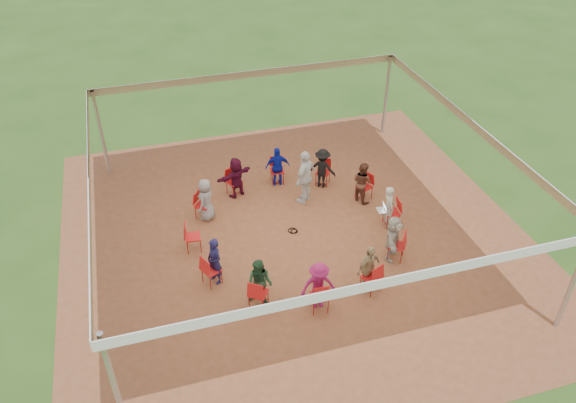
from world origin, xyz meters
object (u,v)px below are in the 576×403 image
object	(u,v)px
person_seated_10	(393,238)
standing_person	(305,177)
person_seated_2	(322,168)
person_seated_5	(206,200)
chair_1	(364,187)
chair_2	(323,172)
person_seated_9	(368,268)
chair_7	(211,270)
laptop	(383,208)
chair_10	(371,277)
chair_3	(277,171)
person_seated_6	(215,261)
person_seated_8	(319,286)
chair_0	(392,213)
person_seated_3	(278,167)
person_seated_1	(362,182)
person_seated_4	(236,177)
chair_6	(193,237)
chair_8	(258,293)
chair_4	(234,182)
person_seated_0	(389,207)
chair_11	(396,246)
cable_coil	(293,231)
chair_9	(319,296)
person_seated_7	(260,283)
chair_5	(203,205)

from	to	relation	value
person_seated_10	standing_person	bearing A→B (deg)	59.47
person_seated_2	person_seated_5	distance (m)	3.91
chair_1	chair_2	world-z (taller)	same
person_seated_9	chair_1	bearing A→B (deg)	43.78
chair_7	laptop	size ratio (longest dim) A/B	2.61
chair_10	person_seated_2	size ratio (longest dim) A/B	0.67
chair_3	person_seated_6	distance (m)	4.90
person_seated_8	chair_0	bearing A→B (deg)	43.78
person_seated_3	person_seated_10	world-z (taller)	same
person_seated_1	person_seated_4	distance (m)	3.91
chair_1	laptop	bearing A→B (deg)	154.15
chair_6	chair_8	bearing A→B (deg)	30.00
person_seated_1	chair_0	bearing A→B (deg)	169.53
chair_7	person_seated_1	bearing A→B (deg)	90.00
chair_7	person_seated_5	bearing A→B (deg)	147.89
chair_7	person_seated_3	size ratio (longest dim) A/B	0.67
chair_4	person_seated_5	xyz separation A→B (m)	(-1.05, -1.02, 0.23)
person_seated_4	standing_person	bearing A→B (deg)	130.75
chair_8	laptop	bearing A→B (deg)	61.70
person_seated_0	person_seated_8	bearing A→B (deg)	135.00
chair_1	chair_11	world-z (taller)	same
chair_10	person_seated_2	bearing A→B (deg)	60.70
chair_6	chair_11	distance (m)	5.57
person_seated_9	person_seated_10	distance (m)	1.43
person_seated_6	cable_coil	size ratio (longest dim) A/B	3.78
chair_3	person_seated_2	world-z (taller)	person_seated_2
chair_0	chair_9	distance (m)	4.08
person_seated_2	person_seated_5	bearing A→B (deg)	45.00
person_seated_7	person_seated_8	xyz separation A→B (m)	(1.34, -0.50, 0.00)
person_seated_2	person_seated_4	size ratio (longest dim) A/B	1.00
person_seated_1	chair_11	bearing A→B (deg)	152.11
chair_4	chair_7	bearing A→B (deg)	45.00
chair_5	chair_8	xyz separation A→B (m)	(0.68, -4.02, 0.00)
chair_3	chair_4	distance (m)	1.49
person_seated_6	person_seated_1	bearing A→B (deg)	90.00
chair_3	person_seated_2	xyz separation A→B (m)	(1.33, -0.62, 0.23)
chair_4	person_seated_1	world-z (taller)	person_seated_1
chair_9	person_seated_4	xyz separation A→B (m)	(-0.88, 5.38, 0.23)
chair_10	person_seated_4	world-z (taller)	person_seated_4
chair_11	cable_coil	world-z (taller)	chair_11
chair_8	person_seated_6	xyz separation A→B (m)	(-0.84, 1.20, 0.23)
person_seated_0	person_seated_7	xyz separation A→B (m)	(-4.35, -1.99, 0.00)
chair_11	person_seated_2	xyz separation A→B (m)	(-0.75, 3.92, 0.23)
chair_5	chair_7	distance (m)	2.88
chair_5	person_seated_1	xyz separation A→B (m)	(4.86, -0.52, 0.23)
person_seated_10	chair_11	bearing A→B (deg)	-90.00
chair_2	person_seated_5	bearing A→B (deg)	46.22
chair_0	cable_coil	size ratio (longest dim) A/B	2.52
person_seated_5	laptop	distance (m)	5.18
person_seated_1	laptop	bearing A→B (deg)	158.59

